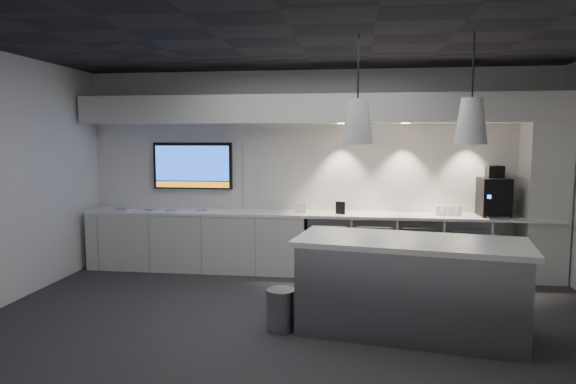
# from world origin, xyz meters

# --- Properties ---
(floor) EXTENTS (7.00, 7.00, 0.00)m
(floor) POSITION_xyz_m (0.00, 0.00, 0.00)
(floor) COLOR #2A2A2C
(floor) RESTS_ON ground
(ceiling) EXTENTS (7.00, 7.00, 0.00)m
(ceiling) POSITION_xyz_m (0.00, 0.00, 3.00)
(ceiling) COLOR black
(ceiling) RESTS_ON wall_back
(wall_back) EXTENTS (7.00, 0.00, 7.00)m
(wall_back) POSITION_xyz_m (0.00, 2.50, 1.50)
(wall_back) COLOR white
(wall_back) RESTS_ON floor
(wall_front) EXTENTS (7.00, 0.00, 7.00)m
(wall_front) POSITION_xyz_m (0.00, -2.50, 1.50)
(wall_front) COLOR white
(wall_front) RESTS_ON floor
(back_counter) EXTENTS (6.80, 0.65, 0.04)m
(back_counter) POSITION_xyz_m (0.00, 2.17, 0.88)
(back_counter) COLOR white
(back_counter) RESTS_ON left_base_cabinets
(left_base_cabinets) EXTENTS (3.30, 0.63, 0.86)m
(left_base_cabinets) POSITION_xyz_m (-1.75, 2.17, 0.43)
(left_base_cabinets) COLOR silver
(left_base_cabinets) RESTS_ON floor
(fridge_unit_a) EXTENTS (0.60, 0.61, 0.85)m
(fridge_unit_a) POSITION_xyz_m (0.25, 2.17, 0.42)
(fridge_unit_a) COLOR gray
(fridge_unit_a) RESTS_ON floor
(fridge_unit_b) EXTENTS (0.60, 0.61, 0.85)m
(fridge_unit_b) POSITION_xyz_m (0.88, 2.17, 0.42)
(fridge_unit_b) COLOR gray
(fridge_unit_b) RESTS_ON floor
(fridge_unit_c) EXTENTS (0.60, 0.61, 0.85)m
(fridge_unit_c) POSITION_xyz_m (1.51, 2.17, 0.42)
(fridge_unit_c) COLOR gray
(fridge_unit_c) RESTS_ON floor
(fridge_unit_d) EXTENTS (0.60, 0.61, 0.85)m
(fridge_unit_d) POSITION_xyz_m (2.14, 2.17, 0.42)
(fridge_unit_d) COLOR gray
(fridge_unit_d) RESTS_ON floor
(backsplash) EXTENTS (4.60, 0.03, 1.30)m
(backsplash) POSITION_xyz_m (1.20, 2.48, 1.55)
(backsplash) COLOR silver
(backsplash) RESTS_ON wall_back
(soffit) EXTENTS (6.90, 0.60, 0.40)m
(soffit) POSITION_xyz_m (0.00, 2.20, 2.40)
(soffit) COLOR silver
(soffit) RESTS_ON wall_back
(column) EXTENTS (0.55, 0.55, 2.60)m
(column) POSITION_xyz_m (3.20, 2.20, 1.30)
(column) COLOR silver
(column) RESTS_ON floor
(wall_tv) EXTENTS (1.25, 0.07, 0.72)m
(wall_tv) POSITION_xyz_m (-1.90, 2.45, 1.56)
(wall_tv) COLOR black
(wall_tv) RESTS_ON wall_back
(island) EXTENTS (2.43, 1.35, 0.97)m
(island) POSITION_xyz_m (1.18, -0.05, 0.49)
(island) COLOR gray
(island) RESTS_ON floor
(bin) EXTENTS (0.38, 0.38, 0.43)m
(bin) POSITION_xyz_m (-0.13, -0.14, 0.22)
(bin) COLOR gray
(bin) RESTS_ON floor
(coffee_machine) EXTENTS (0.40, 0.57, 0.71)m
(coffee_machine) POSITION_xyz_m (2.54, 2.20, 1.19)
(coffee_machine) COLOR black
(coffee_machine) RESTS_ON back_counter
(sign_black) EXTENTS (0.14, 0.06, 0.18)m
(sign_black) POSITION_xyz_m (0.40, 2.10, 0.99)
(sign_black) COLOR black
(sign_black) RESTS_ON back_counter
(sign_white) EXTENTS (0.18, 0.05, 0.14)m
(sign_white) POSITION_xyz_m (-0.18, 2.13, 0.97)
(sign_white) COLOR white
(sign_white) RESTS_ON back_counter
(cup_cluster) EXTENTS (0.36, 0.17, 0.14)m
(cup_cluster) POSITION_xyz_m (1.91, 2.17, 0.97)
(cup_cluster) COLOR white
(cup_cluster) RESTS_ON back_counter
(tray_a) EXTENTS (0.17, 0.17, 0.02)m
(tray_a) POSITION_xyz_m (-2.87, 2.08, 0.91)
(tray_a) COLOR #9B9B9B
(tray_a) RESTS_ON back_counter
(tray_b) EXTENTS (0.20, 0.20, 0.02)m
(tray_b) POSITION_xyz_m (-2.44, 2.13, 0.91)
(tray_b) COLOR #9B9B9B
(tray_b) RESTS_ON back_counter
(tray_c) EXTENTS (0.18, 0.18, 0.02)m
(tray_c) POSITION_xyz_m (-2.13, 2.12, 0.91)
(tray_c) COLOR #9B9B9B
(tray_c) RESTS_ON back_counter
(tray_d) EXTENTS (0.19, 0.19, 0.02)m
(tray_d) POSITION_xyz_m (-1.69, 2.17, 0.91)
(tray_d) COLOR #9B9B9B
(tray_d) RESTS_ON back_counter
(pendant_left) EXTENTS (0.31, 0.31, 1.15)m
(pendant_left) POSITION_xyz_m (0.63, -0.05, 2.15)
(pendant_left) COLOR silver
(pendant_left) RESTS_ON ceiling
(pendant_right) EXTENTS (0.31, 0.31, 1.15)m
(pendant_right) POSITION_xyz_m (1.72, -0.05, 2.15)
(pendant_right) COLOR silver
(pendant_right) RESTS_ON ceiling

